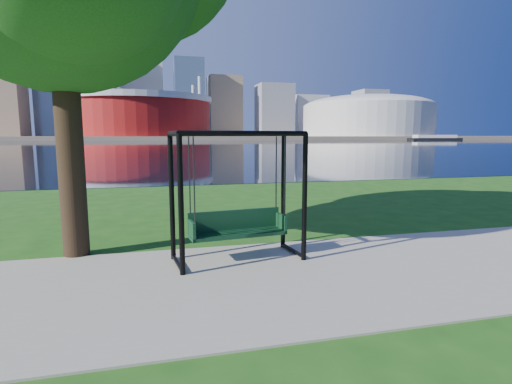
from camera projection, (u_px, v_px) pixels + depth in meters
name	position (u px, v px, depth m)	size (l,w,h in m)	color
ground	(268.00, 269.00, 6.87)	(900.00, 900.00, 0.00)	#1E5114
path	(277.00, 278.00, 6.39)	(120.00, 4.00, 0.03)	#9E937F
river	(162.00, 144.00, 104.79)	(900.00, 180.00, 0.02)	black
far_bank	(157.00, 137.00, 300.50)	(900.00, 228.00, 2.00)	#937F60
stadium	(139.00, 115.00, 228.07)	(83.00, 83.00, 32.00)	maroon
arena	(367.00, 115.00, 262.99)	(84.00, 84.00, 26.56)	beige
skyline	(150.00, 92.00, 307.45)	(392.00, 66.00, 96.50)	gray
swing	(237.00, 199.00, 7.18)	(2.40, 1.26, 2.36)	black
barge	(435.00, 138.00, 212.73)	(28.28, 10.72, 2.76)	black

